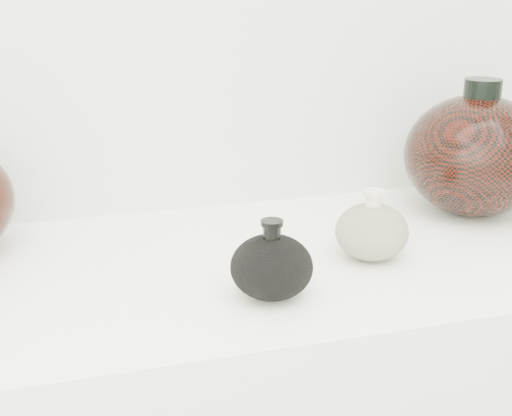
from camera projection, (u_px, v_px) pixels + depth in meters
name	position (u px, v px, depth m)	size (l,w,h in m)	color
black_gourd_vase	(272.00, 266.00, 0.89)	(0.12, 0.12, 0.10)	black
cream_gourd_vase	(372.00, 231.00, 1.01)	(0.12, 0.12, 0.10)	beige
right_round_pot	(476.00, 155.00, 1.18)	(0.26, 0.26, 0.23)	black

